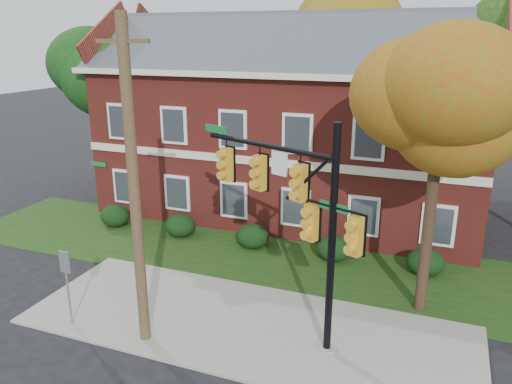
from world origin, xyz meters
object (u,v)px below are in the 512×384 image
(hedge_far_left, at_px, (115,216))
(tree_near_right, at_px, (450,108))
(sign_post, at_px, (66,276))
(hedge_far_right, at_px, (425,262))
(tree_far_rear, at_px, (353,32))
(apartment_building, at_px, (291,114))
(hedge_center, at_px, (253,236))
(traffic_signal, at_px, (298,207))
(utility_pole, at_px, (134,189))
(tree_left_rear, at_px, (110,75))
(hedge_right, at_px, (334,248))
(hedge_left, at_px, (180,225))

(hedge_far_left, distance_m, tree_near_right, 15.75)
(tree_near_right, distance_m, sign_post, 12.41)
(hedge_far_left, relative_size, sign_post, 0.56)
(hedge_far_right, bearing_deg, tree_far_rear, 113.37)
(apartment_building, relative_size, hedge_center, 13.43)
(traffic_signal, bearing_deg, hedge_far_right, 81.26)
(tree_far_rear, relative_size, utility_pole, 1.24)
(hedge_far_left, height_order, tree_left_rear, tree_left_rear)
(hedge_right, height_order, hedge_far_right, same)
(tree_near_right, relative_size, tree_far_rear, 0.74)
(hedge_right, xyz_separation_m, tree_left_rear, (-13.23, 4.14, 6.16))
(tree_near_right, bearing_deg, hedge_far_left, 168.73)
(traffic_signal, distance_m, utility_pole, 4.51)
(hedge_right, height_order, traffic_signal, traffic_signal)
(hedge_far_right, distance_m, tree_near_right, 6.77)
(hedge_far_left, height_order, utility_pole, utility_pole)
(utility_pole, bearing_deg, hedge_center, 79.42)
(tree_near_right, xyz_separation_m, traffic_signal, (-3.65, -2.78, -2.56))
(hedge_left, relative_size, hedge_center, 1.00)
(hedge_far_right, relative_size, tree_left_rear, 0.16)
(utility_pole, bearing_deg, hedge_left, 105.21)
(apartment_building, xyz_separation_m, hedge_right, (3.50, -5.25, -4.46))
(hedge_center, relative_size, hedge_far_right, 1.00)
(tree_near_right, relative_size, traffic_signal, 1.30)
(hedge_far_left, height_order, sign_post, sign_post)
(hedge_far_left, distance_m, hedge_left, 3.50)
(hedge_left, distance_m, traffic_signal, 9.72)
(hedge_far_right, bearing_deg, hedge_left, 180.00)
(traffic_signal, bearing_deg, tree_near_right, 59.96)
(apartment_building, bearing_deg, tree_near_right, -48.23)
(hedge_right, distance_m, hedge_far_right, 3.50)
(hedge_right, distance_m, utility_pole, 9.42)
(apartment_building, bearing_deg, utility_pole, -92.25)
(apartment_building, relative_size, tree_left_rear, 2.12)
(sign_post, bearing_deg, tree_far_rear, 79.08)
(hedge_right, xyz_separation_m, hedge_far_right, (3.50, 0.00, 0.00))
(hedge_center, bearing_deg, tree_left_rear, 156.96)
(hedge_far_left, height_order, hedge_right, same)
(apartment_building, relative_size, hedge_far_left, 13.43)
(apartment_building, height_order, utility_pole, apartment_building)
(hedge_left, distance_m, hedge_far_right, 10.50)
(hedge_right, xyz_separation_m, sign_post, (-6.61, -7.57, 1.17))
(hedge_far_left, xyz_separation_m, tree_near_right, (14.22, -2.83, 6.14))
(hedge_center, height_order, traffic_signal, traffic_signal)
(hedge_left, distance_m, tree_far_rear, 16.25)
(tree_near_right, relative_size, utility_pole, 0.93)
(traffic_signal, bearing_deg, utility_pole, -133.23)
(apartment_building, xyz_separation_m, sign_post, (-3.11, -12.82, -3.29))
(apartment_building, xyz_separation_m, tree_left_rear, (-9.73, -1.12, 1.69))
(tree_far_rear, bearing_deg, hedge_far_left, -122.50)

